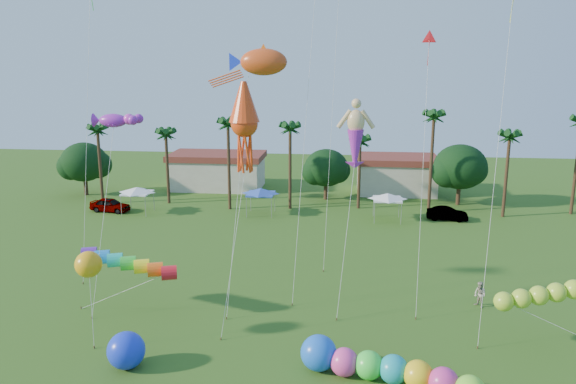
# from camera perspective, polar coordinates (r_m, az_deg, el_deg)

# --- Properties ---
(tree_line) EXTENTS (69.46, 8.91, 11.00)m
(tree_line) POSITION_cam_1_polar(r_m,az_deg,el_deg) (68.75, 6.01, 2.48)
(tree_line) COLOR #3A2819
(tree_line) RESTS_ON ground
(buildings_row) EXTENTS (35.00, 7.00, 4.00)m
(buildings_row) POSITION_cam_1_polar(r_m,az_deg,el_deg) (75.38, 0.93, 1.73)
(buildings_row) COLOR beige
(buildings_row) RESTS_ON ground
(tent_row) EXTENTS (31.00, 4.00, 0.60)m
(tent_row) POSITION_cam_1_polar(r_m,az_deg,el_deg) (62.32, -2.89, -0.01)
(tent_row) COLOR white
(tent_row) RESTS_ON ground
(car_a) EXTENTS (4.88, 2.60, 1.58)m
(car_a) POSITION_cam_1_polar(r_m,az_deg,el_deg) (67.74, -17.63, -1.26)
(car_a) COLOR #4C4C54
(car_a) RESTS_ON ground
(car_b) EXTENTS (4.54, 2.05, 1.44)m
(car_b) POSITION_cam_1_polar(r_m,az_deg,el_deg) (63.50, 15.86, -2.14)
(car_b) COLOR #4C4C54
(car_b) RESTS_ON ground
(spectator_b) EXTENTS (1.08, 1.14, 1.85)m
(spectator_b) POSITION_cam_1_polar(r_m,az_deg,el_deg) (42.19, 18.92, -9.84)
(spectator_b) COLOR #AAA08E
(spectator_b) RESTS_ON ground
(caterpillar_inflatable) EXTENTS (9.79, 4.62, 2.03)m
(caterpillar_inflatable) POSITION_cam_1_polar(r_m,az_deg,el_deg) (31.88, 9.51, -17.24)
(caterpillar_inflatable) COLOR #F6409D
(caterpillar_inflatable) RESTS_ON ground
(blue_ball) EXTENTS (2.13, 2.13, 2.13)m
(blue_ball) POSITION_cam_1_polar(r_m,az_deg,el_deg) (33.95, -16.12, -15.20)
(blue_ball) COLOR #1934E8
(blue_ball) RESTS_ON ground
(rainbow_tube) EXTENTS (8.55, 2.01, 3.69)m
(rainbow_tube) POSITION_cam_1_polar(r_m,az_deg,el_deg) (38.97, -14.48, -7.85)
(rainbow_tube) COLOR red
(rainbow_tube) RESTS_ON ground
(green_worm) EXTENTS (10.27, 1.45, 3.68)m
(green_worm) POSITION_cam_1_polar(r_m,az_deg,el_deg) (36.24, 21.07, -10.34)
(green_worm) COLOR #AAD62F
(green_worm) RESTS_ON ground
(orange_ball_kite) EXTENTS (2.05, 2.05, 5.98)m
(orange_ball_kite) POSITION_cam_1_polar(r_m,az_deg,el_deg) (35.42, -19.61, -6.94)
(orange_ball_kite) COLOR #F2A513
(orange_ball_kite) RESTS_ON ground
(merman_kite) EXTENTS (2.11, 5.07, 13.99)m
(merman_kite) POSITION_cam_1_polar(r_m,az_deg,el_deg) (39.31, 6.87, 5.41)
(merman_kite) COLOR #E1BA7F
(merman_kite) RESTS_ON ground
(fish_kite) EXTENTS (5.09, 6.39, 17.87)m
(fish_kite) POSITION_cam_1_polar(r_m,az_deg,el_deg) (39.74, -2.50, 13.05)
(fish_kite) COLOR #D14617
(fish_kite) RESTS_ON ground
(squid_kite) EXTENTS (2.10, 4.52, 15.81)m
(squid_kite) POSITION_cam_1_polar(r_m,az_deg,el_deg) (35.51, -4.46, 6.92)
(squid_kite) COLOR #E53F12
(squid_kite) RESTS_ON ground
(lobster_kite) EXTENTS (3.66, 4.85, 13.62)m
(lobster_kite) POSITION_cam_1_polar(r_m,az_deg,el_deg) (40.28, -17.34, 6.94)
(lobster_kite) COLOR purple
(lobster_kite) RESTS_ON ground
(delta_kite_red) EXTENTS (1.12, 4.78, 18.96)m
(delta_kite_red) POSITION_cam_1_polar(r_m,az_deg,el_deg) (40.26, 14.13, 14.32)
(delta_kite_red) COLOR red
(delta_kite_red) RESTS_ON ground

